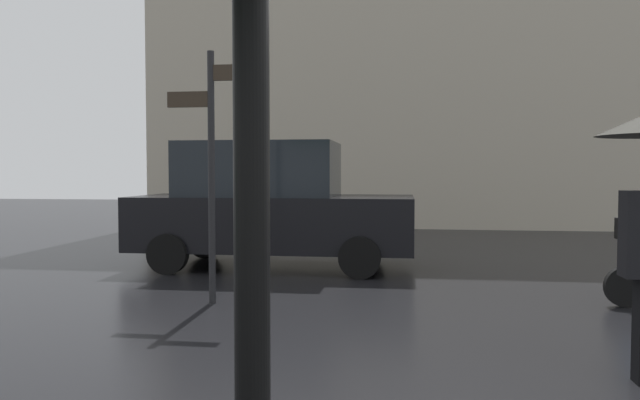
{
  "coord_description": "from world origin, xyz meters",
  "views": [
    {
      "loc": [
        -0.07,
        -2.58,
        1.53
      ],
      "look_at": [
        -1.21,
        5.87,
        1.15
      ],
      "focal_mm": 34.48,
      "sensor_mm": 36.0,
      "label": 1
    }
  ],
  "objects": [
    {
      "name": "building_block",
      "position": [
        0.0,
        15.39,
        6.17
      ],
      "size": [
        14.58,
        2.63,
        12.34
      ],
      "primitive_type": "cube",
      "color": "#B2A893",
      "rests_on": "ground"
    },
    {
      "name": "parked_car_left",
      "position": [
        -2.19,
        7.08,
        1.0
      ],
      "size": [
        4.44,
        1.96,
        2.01
      ],
      "rotation": [
        0.0,
        0.0,
        -0.19
      ],
      "color": "black",
      "rests_on": "ground"
    },
    {
      "name": "street_signpost",
      "position": [
        -2.27,
        4.31,
        1.78
      ],
      "size": [
        1.08,
        0.08,
        2.93
      ],
      "color": "black",
      "rests_on": "ground"
    }
  ]
}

